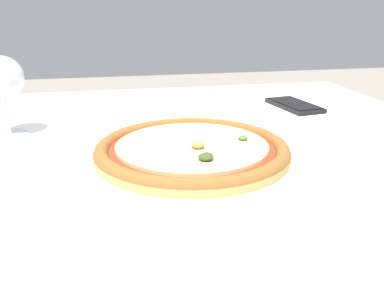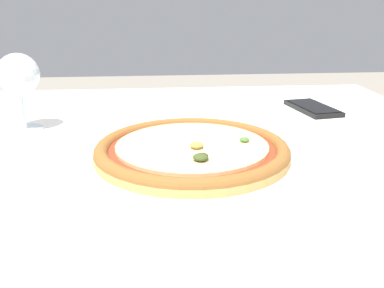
{
  "view_description": "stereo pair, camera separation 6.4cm",
  "coord_description": "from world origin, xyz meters",
  "px_view_note": "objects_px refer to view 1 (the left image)",
  "views": [
    {
      "loc": [
        0.04,
        -0.66,
        0.98
      ],
      "look_at": [
        0.16,
        -0.07,
        0.77
      ],
      "focal_mm": 40.0,
      "sensor_mm": 36.0,
      "label": 1
    },
    {
      "loc": [
        0.11,
        -0.67,
        0.98
      ],
      "look_at": [
        0.16,
        -0.07,
        0.77
      ],
      "focal_mm": 40.0,
      "sensor_mm": 36.0,
      "label": 2
    }
  ],
  "objects_px": {
    "wine_glass_far_right": "(2,80)",
    "pizza_plate": "(192,152)",
    "cell_phone": "(294,105)",
    "dining_table": "(91,201)"
  },
  "relations": [
    {
      "from": "wine_glass_far_right",
      "to": "cell_phone",
      "type": "xyz_separation_m",
      "value": [
        0.6,
        0.1,
        -0.1
      ]
    },
    {
      "from": "wine_glass_far_right",
      "to": "cell_phone",
      "type": "bearing_deg",
      "value": 9.27
    },
    {
      "from": "dining_table",
      "to": "wine_glass_far_right",
      "type": "xyz_separation_m",
      "value": [
        -0.14,
        0.13,
        0.19
      ]
    },
    {
      "from": "pizza_plate",
      "to": "cell_phone",
      "type": "xyz_separation_m",
      "value": [
        0.3,
        0.29,
        -0.01
      ]
    },
    {
      "from": "pizza_plate",
      "to": "cell_phone",
      "type": "relative_size",
      "value": 2.1
    },
    {
      "from": "dining_table",
      "to": "cell_phone",
      "type": "xyz_separation_m",
      "value": [
        0.46,
        0.22,
        0.09
      ]
    },
    {
      "from": "dining_table",
      "to": "pizza_plate",
      "type": "relative_size",
      "value": 4.24
    },
    {
      "from": "pizza_plate",
      "to": "cell_phone",
      "type": "height_order",
      "value": "pizza_plate"
    },
    {
      "from": "dining_table",
      "to": "pizza_plate",
      "type": "height_order",
      "value": "pizza_plate"
    },
    {
      "from": "wine_glass_far_right",
      "to": "pizza_plate",
      "type": "bearing_deg",
      "value": -33.17
    }
  ]
}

